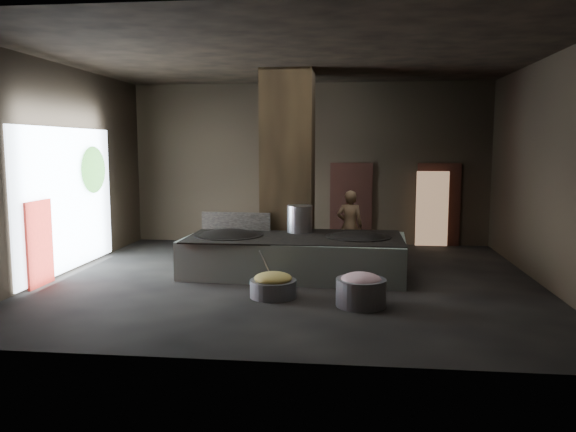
# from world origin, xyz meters

# --- Properties ---
(floor) EXTENTS (10.00, 9.00, 0.10)m
(floor) POSITION_xyz_m (0.00, 0.00, -0.05)
(floor) COLOR black
(floor) RESTS_ON ground
(ceiling) EXTENTS (10.00, 9.00, 0.10)m
(ceiling) POSITION_xyz_m (0.00, 0.00, 4.55)
(ceiling) COLOR black
(ceiling) RESTS_ON back_wall
(back_wall) EXTENTS (10.00, 0.10, 4.50)m
(back_wall) POSITION_xyz_m (0.00, 4.55, 2.25)
(back_wall) COLOR black
(back_wall) RESTS_ON ground
(front_wall) EXTENTS (10.00, 0.10, 4.50)m
(front_wall) POSITION_xyz_m (0.00, -4.55, 2.25)
(front_wall) COLOR black
(front_wall) RESTS_ON ground
(left_wall) EXTENTS (0.10, 9.00, 4.50)m
(left_wall) POSITION_xyz_m (-5.05, 0.00, 2.25)
(left_wall) COLOR black
(left_wall) RESTS_ON ground
(right_wall) EXTENTS (0.10, 9.00, 4.50)m
(right_wall) POSITION_xyz_m (5.05, 0.00, 2.25)
(right_wall) COLOR black
(right_wall) RESTS_ON ground
(pillar) EXTENTS (1.20, 1.20, 4.50)m
(pillar) POSITION_xyz_m (-0.30, 1.90, 2.25)
(pillar) COLOR black
(pillar) RESTS_ON ground
(hearth_platform) EXTENTS (4.79, 2.50, 0.81)m
(hearth_platform) POSITION_xyz_m (0.01, 0.52, 0.41)
(hearth_platform) COLOR #B5C9B6
(hearth_platform) RESTS_ON ground
(platform_cap) EXTENTS (4.56, 2.19, 0.03)m
(platform_cap) POSITION_xyz_m (0.01, 0.52, 0.82)
(platform_cap) COLOR black
(platform_cap) RESTS_ON hearth_platform
(wok_left) EXTENTS (1.47, 1.47, 0.41)m
(wok_left) POSITION_xyz_m (-1.44, 0.47, 0.75)
(wok_left) COLOR black
(wok_left) RESTS_ON hearth_platform
(wok_left_rim) EXTENTS (1.50, 1.50, 0.05)m
(wok_left_rim) POSITION_xyz_m (-1.44, 0.47, 0.82)
(wok_left_rim) COLOR black
(wok_left_rim) RESTS_ON hearth_platform
(wok_right) EXTENTS (1.37, 1.37, 0.39)m
(wok_right) POSITION_xyz_m (1.36, 0.57, 0.75)
(wok_right) COLOR black
(wok_right) RESTS_ON hearth_platform
(wok_right_rim) EXTENTS (1.40, 1.40, 0.05)m
(wok_right_rim) POSITION_xyz_m (1.36, 0.57, 0.82)
(wok_right_rim) COLOR black
(wok_right_rim) RESTS_ON hearth_platform
(stock_pot) EXTENTS (0.57, 0.57, 0.61)m
(stock_pot) POSITION_xyz_m (0.06, 1.07, 1.13)
(stock_pot) COLOR #9E9FA6
(stock_pot) RESTS_ON hearth_platform
(splash_guard) EXTENTS (1.62, 0.16, 0.41)m
(splash_guard) POSITION_xyz_m (-1.44, 1.27, 1.03)
(splash_guard) COLOR black
(splash_guard) RESTS_ON hearth_platform
(cook) EXTENTS (0.64, 0.43, 1.71)m
(cook) POSITION_xyz_m (1.18, 2.07, 0.85)
(cook) COLOR #8D6B48
(cook) RESTS_ON ground
(veg_basin) EXTENTS (1.07, 1.07, 0.32)m
(veg_basin) POSITION_xyz_m (-0.20, -1.39, 0.16)
(veg_basin) COLOR slate
(veg_basin) RESTS_ON ground
(veg_fill) EXTENTS (0.70, 0.70, 0.22)m
(veg_fill) POSITION_xyz_m (-0.20, -1.39, 0.35)
(veg_fill) COLOR #839749
(veg_fill) RESTS_ON veg_basin
(ladle) EXTENTS (0.25, 0.27, 0.61)m
(ladle) POSITION_xyz_m (-0.35, -1.24, 0.55)
(ladle) COLOR #9E9FA6
(ladle) RESTS_ON veg_basin
(meat_basin) EXTENTS (0.87, 0.87, 0.48)m
(meat_basin) POSITION_xyz_m (1.39, -1.80, 0.24)
(meat_basin) COLOR slate
(meat_basin) RESTS_ON ground
(meat_fill) EXTENTS (0.72, 0.72, 0.28)m
(meat_fill) POSITION_xyz_m (1.39, -1.80, 0.45)
(meat_fill) COLOR #C37586
(meat_fill) RESTS_ON meat_basin
(doorway_near) EXTENTS (1.18, 0.08, 2.38)m
(doorway_near) POSITION_xyz_m (1.20, 4.45, 1.10)
(doorway_near) COLOR black
(doorway_near) RESTS_ON ground
(doorway_near_glow) EXTENTS (0.84, 0.04, 1.99)m
(doorway_near_glow) POSITION_xyz_m (1.21, 4.55, 1.05)
(doorway_near_glow) COLOR #8C6647
(doorway_near_glow) RESTS_ON ground
(doorway_far) EXTENTS (1.18, 0.08, 2.38)m
(doorway_far) POSITION_xyz_m (3.60, 4.45, 1.10)
(doorway_far) COLOR black
(doorway_far) RESTS_ON ground
(doorway_far_glow) EXTENTS (0.87, 0.04, 2.05)m
(doorway_far_glow) POSITION_xyz_m (3.41, 4.24, 1.05)
(doorway_far_glow) COLOR #8C6647
(doorway_far_glow) RESTS_ON ground
(left_opening) EXTENTS (0.04, 4.20, 3.10)m
(left_opening) POSITION_xyz_m (-4.95, 0.20, 1.60)
(left_opening) COLOR white
(left_opening) RESTS_ON ground
(pavilion_sliver) EXTENTS (0.05, 0.90, 1.70)m
(pavilion_sliver) POSITION_xyz_m (-4.88, -1.10, 0.85)
(pavilion_sliver) COLOR maroon
(pavilion_sliver) RESTS_ON ground
(tree_silhouette) EXTENTS (0.28, 1.10, 1.10)m
(tree_silhouette) POSITION_xyz_m (-4.85, 1.30, 2.20)
(tree_silhouette) COLOR #194714
(tree_silhouette) RESTS_ON left_opening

